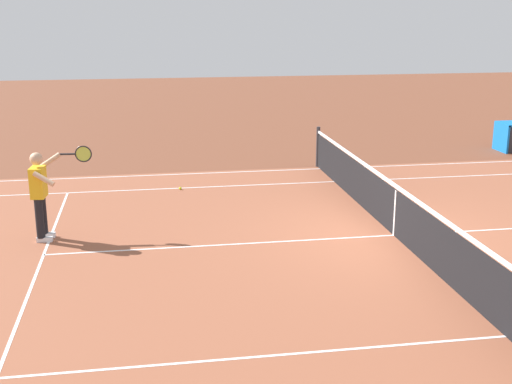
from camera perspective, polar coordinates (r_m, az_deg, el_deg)
ground_plane at (r=13.07m, az=11.56°, el=-3.60°), size 60.00×60.00×0.00m
court_slab at (r=13.07m, az=11.56°, el=-3.60°), size 24.20×11.40×0.00m
court_line_markings at (r=13.06m, az=11.56°, el=-3.58°), size 23.85×11.05×0.01m
tennis_net at (r=12.92m, az=11.68°, el=-1.54°), size 0.10×11.70×1.08m
tennis_player_near at (r=12.92m, az=-17.66°, el=0.07°), size 1.10×0.78×1.70m
tennis_ball at (r=16.05m, az=-6.40°, el=0.31°), size 0.07×0.07×0.07m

